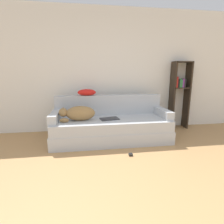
# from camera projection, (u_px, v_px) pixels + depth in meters

# --- Properties ---
(wall_back) EXTENTS (7.70, 0.06, 2.70)m
(wall_back) POSITION_uv_depth(u_px,v_px,m) (105.00, 71.00, 3.95)
(wall_back) COLOR silver
(wall_back) RESTS_ON ground_plane
(couch) EXTENTS (2.28, 0.88, 0.45)m
(couch) POSITION_uv_depth(u_px,v_px,m) (111.00, 129.00, 3.48)
(couch) COLOR #B2B7BC
(couch) RESTS_ON ground_plane
(couch_backrest) EXTENTS (2.24, 0.15, 0.41)m
(couch_backrest) POSITION_uv_depth(u_px,v_px,m) (109.00, 105.00, 3.74)
(couch_backrest) COLOR #B2B7BC
(couch_backrest) RESTS_ON couch
(couch_arm_left) EXTENTS (0.15, 0.69, 0.16)m
(couch_arm_left) POSITION_uv_depth(u_px,v_px,m) (55.00, 116.00, 3.26)
(couch_arm_left) COLOR #B2B7BC
(couch_arm_left) RESTS_ON couch
(couch_arm_right) EXTENTS (0.15, 0.69, 0.16)m
(couch_arm_right) POSITION_uv_depth(u_px,v_px,m) (163.00, 113.00, 3.55)
(couch_arm_right) COLOR #B2B7BC
(couch_arm_right) RESTS_ON couch
(dog) EXTENTS (0.66, 0.24, 0.28)m
(dog) POSITION_uv_depth(u_px,v_px,m) (78.00, 113.00, 3.24)
(dog) COLOR olive
(dog) RESTS_ON couch
(laptop) EXTENTS (0.38, 0.28, 0.02)m
(laptop) POSITION_uv_depth(u_px,v_px,m) (109.00, 119.00, 3.37)
(laptop) COLOR #2D2D30
(laptop) RESTS_ON couch
(throw_pillow) EXTENTS (0.37, 0.19, 0.13)m
(throw_pillow) POSITION_uv_depth(u_px,v_px,m) (87.00, 92.00, 3.60)
(throw_pillow) COLOR red
(throw_pillow) RESTS_ON couch_backrest
(bookshelf) EXTENTS (0.42, 0.26, 1.58)m
(bookshelf) POSITION_uv_depth(u_px,v_px,m) (180.00, 91.00, 4.12)
(bookshelf) COLOR #2D2319
(bookshelf) RESTS_ON ground_plane
(power_adapter) EXTENTS (0.06, 0.06, 0.03)m
(power_adapter) POSITION_uv_depth(u_px,v_px,m) (131.00, 155.00, 2.86)
(power_adapter) COLOR black
(power_adapter) RESTS_ON ground_plane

